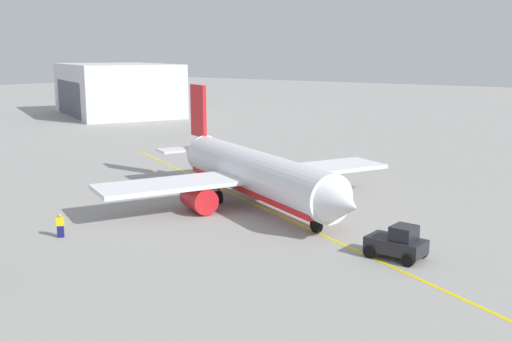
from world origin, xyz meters
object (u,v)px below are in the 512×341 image
(airplane, at_px, (253,174))
(safety_cone_nose, at_px, (393,242))
(refueling_worker, at_px, (60,226))
(pushback_tug, at_px, (398,243))

(airplane, bearing_deg, safety_cone_nose, -14.16)
(airplane, relative_size, safety_cone_nose, 43.36)
(refueling_worker, bearing_deg, airplane, 71.87)
(airplane, distance_m, refueling_worker, 16.70)
(safety_cone_nose, bearing_deg, refueling_worker, -148.34)
(refueling_worker, xyz_separation_m, safety_cone_nose, (19.65, 12.12, -0.51))
(refueling_worker, distance_m, safety_cone_nose, 23.09)
(airplane, height_order, pushback_tug, airplane)
(safety_cone_nose, bearing_deg, pushback_tug, -59.51)
(pushback_tug, bearing_deg, refueling_worker, -154.35)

